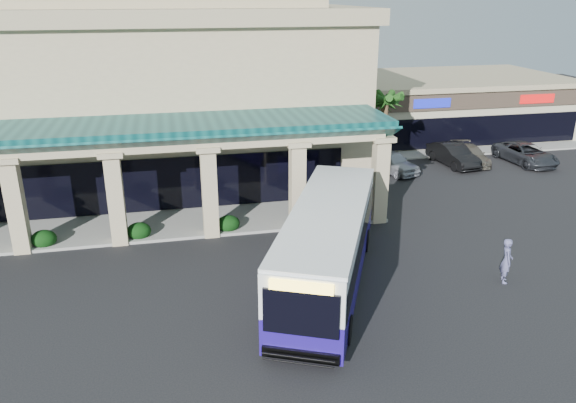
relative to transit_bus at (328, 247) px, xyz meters
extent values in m
plane|color=black|center=(-1.35, 1.00, -1.75)|extent=(110.00, 110.00, 0.00)
imported|color=slate|center=(7.52, -1.41, -0.75)|extent=(0.71, 0.85, 2.00)
imported|color=#A7A9B4|center=(8.77, 14.43, -1.00)|extent=(3.23, 4.74, 1.50)
imported|color=black|center=(13.72, 14.99, -0.96)|extent=(2.13, 4.91, 1.57)
imported|color=#615A4F|center=(15.22, 15.22, -1.11)|extent=(2.27, 4.55, 1.27)
imported|color=#2C2E35|center=(19.11, 14.35, -1.02)|extent=(2.91, 5.46, 1.46)
camera|label=1|loc=(-6.16, -20.38, 9.95)|focal=35.00mm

